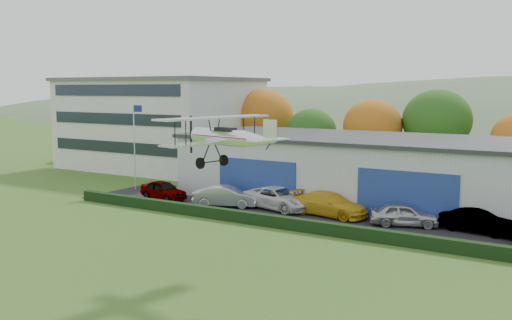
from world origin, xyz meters
The scene contains 15 objects.
ground centered at (0.00, 0.00, 0.00)m, with size 300.00×300.00×0.00m, color #43621F.
apron centered at (3.00, 21.00, 0.03)m, with size 48.00×9.00×0.05m, color black.
hedge centered at (3.00, 16.20, 0.40)m, with size 46.00×0.60×0.80m, color black.
hangar centered at (5.00, 27.98, 2.66)m, with size 40.60×12.60×5.30m.
office_block centered at (-28.00, 35.00, 5.21)m, with size 20.60×15.60×10.40m.
flagpole centered at (-19.88, 22.00, 4.78)m, with size 1.05×0.10×8.00m.
tree_belt centered at (0.85, 40.62, 5.61)m, with size 75.70×13.22×10.12m.
distant_hills centered at (-4.38, 140.00, -13.05)m, with size 430.00×196.00×56.00m.
car_0 centered at (-14.63, 19.62, 0.81)m, with size 1.80×4.48×1.53m, color gray.
car_1 centered at (-8.50, 19.82, 0.88)m, with size 1.76×5.03×1.66m, color silver.
car_2 centered at (-4.57, 21.20, 0.88)m, with size 2.76×5.98×1.66m, color silver.
car_3 centered at (-0.31, 21.12, 0.89)m, with size 2.35×5.78×1.68m, color gold.
car_4 centered at (5.24, 20.91, 0.82)m, with size 1.81×4.51×1.54m, color silver.
car_5 centered at (9.79, 21.52, 0.81)m, with size 1.61×4.62×1.52m, color gray.
biplane centered at (0.28, 7.14, 6.87)m, with size 6.10×6.95×2.59m.
Camera 1 is at (16.10, -16.01, 9.19)m, focal length 39.85 mm.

